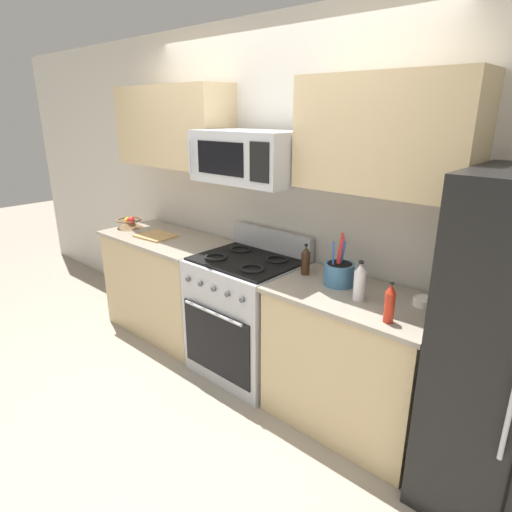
{
  "coord_description": "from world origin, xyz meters",
  "views": [
    {
      "loc": [
        2.06,
        -1.5,
        1.96
      ],
      "look_at": [
        0.21,
        0.56,
        1.03
      ],
      "focal_mm": 30.39,
      "sensor_mm": 36.0,
      "label": 1
    }
  ],
  "objects": [
    {
      "name": "ground_plane",
      "position": [
        0.0,
        0.0,
        0.0
      ],
      "size": [
        16.0,
        16.0,
        0.0
      ],
      "primitive_type": "plane",
      "color": "gray"
    },
    {
      "name": "wall_back",
      "position": [
        0.0,
        1.07,
        1.3
      ],
      "size": [
        8.0,
        0.1,
        2.6
      ],
      "primitive_type": "cube",
      "color": "beige",
      "rests_on": "ground"
    },
    {
      "name": "counter_left",
      "position": [
        -0.99,
        0.68,
        0.46
      ],
      "size": [
        1.2,
        0.64,
        0.91
      ],
      "color": "tan",
      "rests_on": "ground"
    },
    {
      "name": "range_oven",
      "position": [
        -0.0,
        0.68,
        0.47
      ],
      "size": [
        0.76,
        0.68,
        1.09
      ],
      "color": "#B2B5BA",
      "rests_on": "ground"
    },
    {
      "name": "counter_right",
      "position": [
        0.91,
        0.68,
        0.46
      ],
      "size": [
        1.04,
        0.64,
        0.91
      ],
      "color": "tan",
      "rests_on": "ground"
    },
    {
      "name": "microwave",
      "position": [
        -0.0,
        0.71,
        1.66
      ],
      "size": [
        0.78,
        0.44,
        0.35
      ],
      "color": "#B2B5BA"
    },
    {
      "name": "upper_cabinets_left",
      "position": [
        -1.0,
        0.85,
        1.83
      ],
      "size": [
        1.19,
        0.34,
        0.65
      ],
      "color": "tan"
    },
    {
      "name": "upper_cabinets_right",
      "position": [
        0.92,
        0.85,
        1.83
      ],
      "size": [
        1.03,
        0.34,
        0.65
      ],
      "color": "tan"
    },
    {
      "name": "utensil_crock",
      "position": [
        0.74,
        0.75,
        0.99
      ],
      "size": [
        0.19,
        0.19,
        0.34
      ],
      "color": "teal",
      "rests_on": "counter_right"
    },
    {
      "name": "fruit_basket",
      "position": [
        -1.48,
        0.65,
        0.96
      ],
      "size": [
        0.24,
        0.24,
        0.11
      ],
      "color": "brown",
      "rests_on": "counter_left"
    },
    {
      "name": "cutting_board",
      "position": [
        -1.03,
        0.62,
        0.92
      ],
      "size": [
        0.34,
        0.28,
        0.02
      ],
      "primitive_type": "cube",
      "rotation": [
        0.0,
        0.0,
        0.08
      ],
      "color": "tan",
      "rests_on": "counter_left"
    },
    {
      "name": "bottle_hot_sauce",
      "position": [
        1.21,
        0.48,
        1.01
      ],
      "size": [
        0.05,
        0.05,
        0.23
      ],
      "color": "red",
      "rests_on": "counter_right"
    },
    {
      "name": "bottle_soy",
      "position": [
        0.48,
        0.76,
        1.01
      ],
      "size": [
        0.06,
        0.06,
        0.21
      ],
      "color": "#382314",
      "rests_on": "counter_right"
    },
    {
      "name": "bottle_vinegar",
      "position": [
        0.95,
        0.63,
        1.02
      ],
      "size": [
        0.07,
        0.07,
        0.24
      ],
      "color": "silver",
      "rests_on": "counter_right"
    },
    {
      "name": "prep_bowl",
      "position": [
        1.27,
        0.8,
        0.93
      ],
      "size": [
        0.12,
        0.12,
        0.05
      ],
      "color": "white",
      "rests_on": "counter_right"
    }
  ]
}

